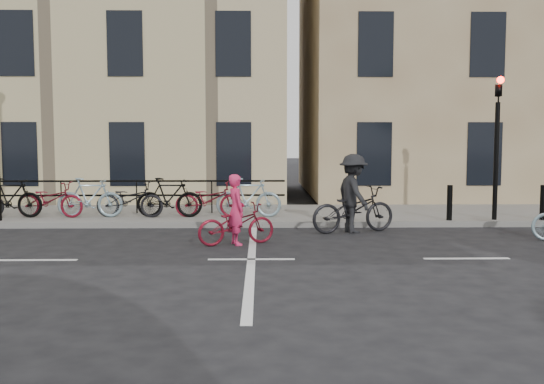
{
  "coord_description": "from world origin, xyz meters",
  "views": [
    {
      "loc": [
        0.18,
        -11.03,
        2.22
      ],
      "look_at": [
        0.41,
        1.75,
        1.1
      ],
      "focal_mm": 40.0,
      "sensor_mm": 36.0,
      "label": 1
    }
  ],
  "objects": [
    {
      "name": "ground",
      "position": [
        0.0,
        0.0,
        0.0
      ],
      "size": [
        120.0,
        120.0,
        0.0
      ],
      "primitive_type": "plane",
      "color": "black",
      "rests_on": "ground"
    },
    {
      "name": "sidewalk",
      "position": [
        -4.0,
        6.0,
        0.07
      ],
      "size": [
        46.0,
        4.0,
        0.15
      ],
      "primitive_type": "cube",
      "color": "slate",
      "rests_on": "ground"
    },
    {
      "name": "building_east",
      "position": [
        9.0,
        13.0,
        6.15
      ],
      "size": [
        14.0,
        10.0,
        12.0
      ],
      "primitive_type": "cube",
      "color": "#9A825D",
      "rests_on": "sidewalk"
    },
    {
      "name": "building_west",
      "position": [
        -9.0,
        13.0,
        5.15
      ],
      "size": [
        20.0,
        10.0,
        10.0
      ],
      "primitive_type": "cube",
      "color": "tan",
      "rests_on": "sidewalk"
    },
    {
      "name": "traffic_light",
      "position": [
        6.2,
        4.34,
        2.45
      ],
      "size": [
        0.18,
        0.3,
        3.9
      ],
      "color": "black",
      "rests_on": "sidewalk"
    },
    {
      "name": "bollard_east",
      "position": [
        5.0,
        4.25,
        0.6
      ],
      "size": [
        0.14,
        0.14,
        0.9
      ],
      "primitive_type": "cylinder",
      "color": "black",
      "rests_on": "sidewalk"
    },
    {
      "name": "bollard_west",
      "position": [
        7.4,
        4.25,
        0.6
      ],
      "size": [
        0.14,
        0.14,
        0.9
      ],
      "primitive_type": "cylinder",
      "color": "black",
      "rests_on": "sidewalk"
    },
    {
      "name": "parked_bikes",
      "position": [
        -3.87,
        5.04,
        0.65
      ],
      "size": [
        9.35,
        1.23,
        1.05
      ],
      "color": "black",
      "rests_on": "sidewalk"
    },
    {
      "name": "cyclist_pink",
      "position": [
        -0.34,
        1.61,
        0.52
      ],
      "size": [
        1.77,
        1.15,
        1.49
      ],
      "rotation": [
        0.0,
        0.0,
        1.94
      ],
      "color": "maroon",
      "rests_on": "ground"
    },
    {
      "name": "cyclist_dark",
      "position": [
        2.37,
        3.23,
        0.74
      ],
      "size": [
        2.22,
        1.36,
        1.87
      ],
      "rotation": [
        0.0,
        0.0,
        1.89
      ],
      "color": "black",
      "rests_on": "ground"
    }
  ]
}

